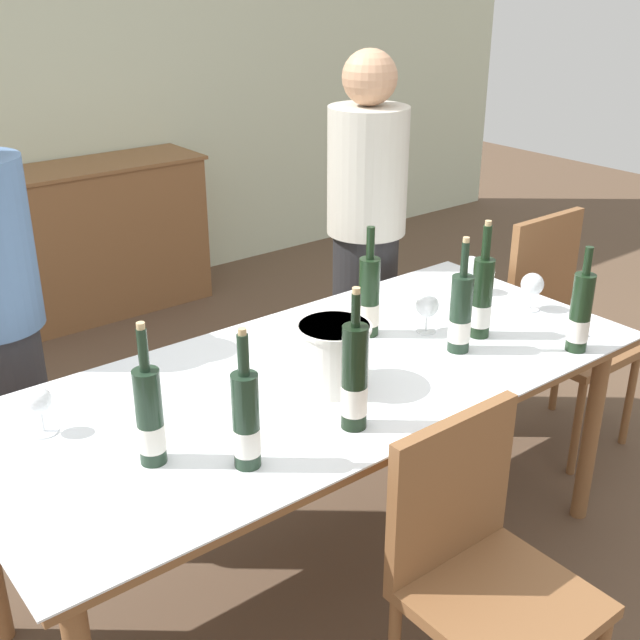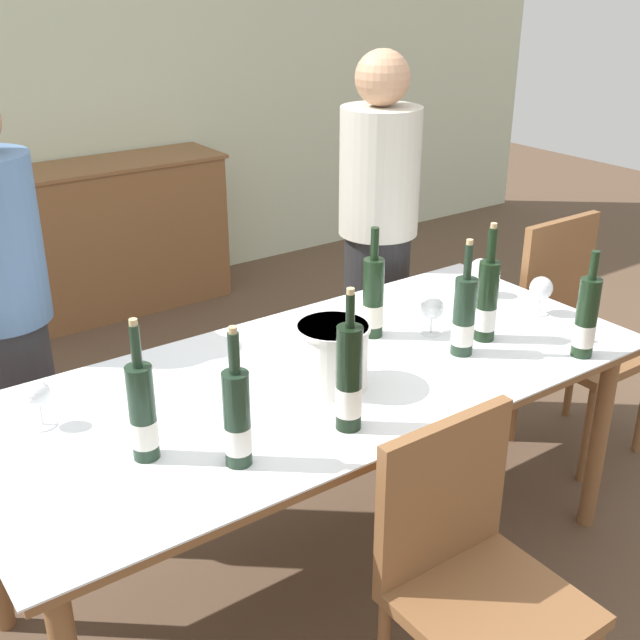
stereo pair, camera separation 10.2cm
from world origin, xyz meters
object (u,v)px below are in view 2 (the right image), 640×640
at_px(wine_bottle_4, 349,381).
at_px(person_guest_left, 377,247).
at_px(wine_glass_3, 480,270).
at_px(wine_bottle_1, 237,419).
at_px(wine_glass_2, 432,309).
at_px(chair_right_end, 571,323).
at_px(person_host, 4,333).
at_px(sideboard_cabinet, 98,240).
at_px(wine_glass_0, 38,396).
at_px(dining_table, 320,392).
at_px(wine_bottle_6, 373,299).
at_px(wine_bottle_2, 143,414).
at_px(ice_bucket, 333,354).
at_px(chair_near_front, 469,567).
at_px(wine_bottle_3, 586,319).
at_px(wine_glass_1, 541,289).
at_px(wine_bottle_0, 487,302).
at_px(wine_bottle_5, 464,318).

xyz_separation_m(wine_bottle_4, person_guest_left, (0.92, 1.01, -0.09)).
distance_m(wine_bottle_4, wine_glass_3, 1.08).
bearing_deg(wine_glass_3, wine_bottle_1, -161.24).
xyz_separation_m(wine_glass_2, person_guest_left, (0.33, 0.69, -0.04)).
distance_m(chair_right_end, person_host, 2.20).
distance_m(wine_bottle_1, chair_right_end, 1.86).
bearing_deg(sideboard_cabinet, wine_glass_0, -113.59).
distance_m(sideboard_cabinet, chair_right_end, 2.73).
height_order(dining_table, wine_glass_0, wine_glass_0).
relative_size(wine_bottle_6, person_host, 0.24).
relative_size(wine_glass_2, chair_right_end, 0.14).
bearing_deg(wine_bottle_2, wine_glass_3, 10.81).
bearing_deg(person_host, wine_glass_0, -96.57).
relative_size(wine_bottle_1, person_guest_left, 0.23).
relative_size(person_host, person_guest_left, 0.98).
distance_m(dining_table, ice_bucket, 0.19).
bearing_deg(wine_bottle_2, dining_table, 10.27).
bearing_deg(wine_glass_0, chair_right_end, -2.65).
distance_m(wine_bottle_2, chair_near_front, 0.91).
xyz_separation_m(wine_bottle_1, wine_bottle_3, (1.20, -0.11, -0.00)).
xyz_separation_m(wine_bottle_1, wine_glass_2, (0.92, 0.29, -0.03)).
distance_m(wine_bottle_4, wine_glass_1, 1.05).
height_order(wine_bottle_0, wine_glass_2, wine_bottle_0).
bearing_deg(ice_bucket, wine_glass_0, 160.61).
bearing_deg(person_guest_left, wine_glass_3, -84.39).
relative_size(ice_bucket, person_guest_left, 0.14).
bearing_deg(wine_bottle_2, chair_near_front, -44.70).
distance_m(wine_bottle_5, person_guest_left, 0.93).
bearing_deg(person_host, wine_bottle_5, -38.75).
xyz_separation_m(wine_glass_1, wine_glass_3, (-0.05, 0.25, 0.01)).
xyz_separation_m(ice_bucket, wine_bottle_2, (-0.61, -0.03, 0.02)).
bearing_deg(person_guest_left, wine_bottle_6, -130.42).
bearing_deg(wine_bottle_6, wine_glass_3, 4.68).
bearing_deg(chair_right_end, wine_bottle_4, -165.12).
height_order(wine_bottle_1, wine_bottle_5, wine_bottle_5).
bearing_deg(wine_bottle_2, wine_bottle_6, 14.35).
bearing_deg(wine_bottle_1, wine_bottle_2, 138.10).
distance_m(wine_glass_1, person_host, 1.85).
height_order(ice_bucket, wine_bottle_5, wine_bottle_5).
height_order(wine_glass_0, wine_glass_1, wine_glass_1).
bearing_deg(wine_glass_0, sideboard_cabinet, 66.41).
distance_m(wine_bottle_0, chair_near_front, 0.93).
relative_size(wine_glass_1, wine_glass_2, 1.02).
bearing_deg(wine_bottle_2, wine_bottle_4, -20.02).
height_order(ice_bucket, wine_glass_2, ice_bucket).
height_order(wine_glass_0, wine_glass_2, wine_glass_2).
distance_m(dining_table, wine_bottle_6, 0.38).
bearing_deg(wine_glass_1, wine_bottle_2, -178.71).
distance_m(sideboard_cabinet, wine_bottle_3, 3.05).
distance_m(wine_bottle_3, chair_near_front, 0.93).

